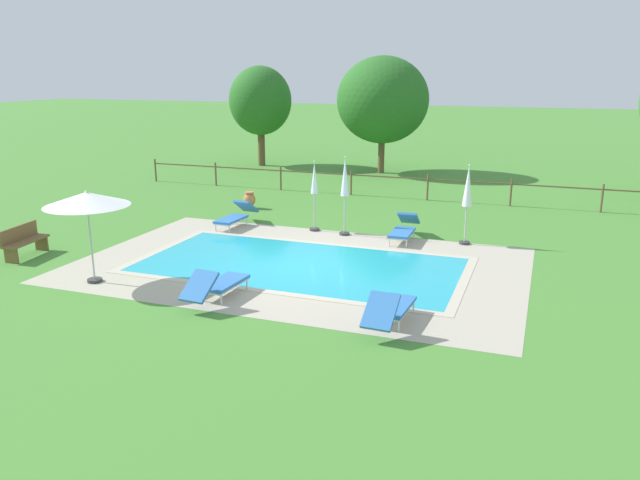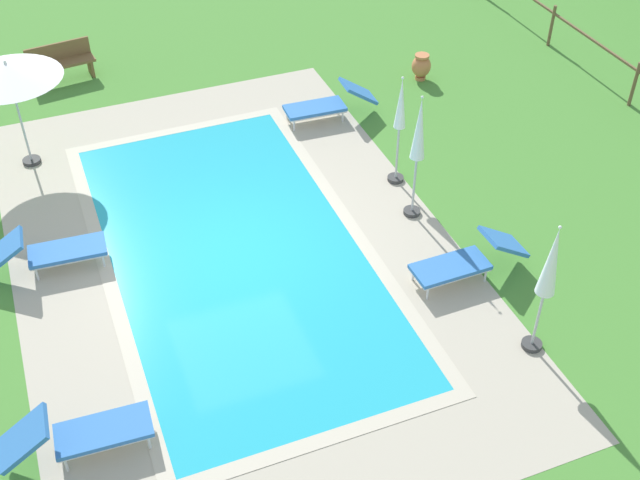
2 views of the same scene
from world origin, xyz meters
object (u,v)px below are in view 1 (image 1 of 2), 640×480
(terracotta_urn_near_fence, at_px, (250,199))
(tree_west_mid, at_px, (383,100))
(sun_lounger_north_near_steps, at_px, (236,216))
(patio_umbrella_open_foreground, at_px, (87,200))
(patio_umbrella_closed_row_mid_west, at_px, (314,186))
(sun_lounger_north_mid, at_px, (218,284))
(tree_centre, at_px, (260,101))
(patio_umbrella_closed_row_west, at_px, (345,183))
(sun_lounger_north_far, at_px, (404,229))
(patio_umbrella_closed_row_centre, at_px, (468,191))
(sun_lounger_north_end, at_px, (391,308))
(wooden_bench_lawn_side, at_px, (24,240))

(terracotta_urn_near_fence, bearing_deg, tree_west_mid, 76.01)
(sun_lounger_north_near_steps, height_order, terracotta_urn_near_fence, sun_lounger_north_near_steps)
(patio_umbrella_open_foreground, distance_m, patio_umbrella_closed_row_mid_west, 7.40)
(sun_lounger_north_mid, relative_size, tree_west_mid, 0.36)
(tree_centre, bearing_deg, patio_umbrella_closed_row_west, -54.95)
(sun_lounger_north_far, xyz_separation_m, patio_umbrella_closed_row_mid_west, (-2.98, 0.14, 1.10))
(tree_centre, bearing_deg, patio_umbrella_closed_row_mid_west, -57.99)
(terracotta_urn_near_fence, relative_size, tree_west_mid, 0.11)
(sun_lounger_north_near_steps, xyz_separation_m, sun_lounger_north_far, (5.64, 0.23, -0.00))
(patio_umbrella_closed_row_west, xyz_separation_m, patio_umbrella_closed_row_centre, (3.71, 0.22, -0.06))
(sun_lounger_north_near_steps, distance_m, sun_lounger_north_far, 5.64)
(patio_umbrella_open_foreground, xyz_separation_m, patio_umbrella_closed_row_west, (4.36, 6.43, -0.39))
(sun_lounger_north_near_steps, xyz_separation_m, patio_umbrella_closed_row_centre, (7.45, 0.41, 1.24))
(patio_umbrella_closed_row_centre, bearing_deg, sun_lounger_north_mid, -124.73)
(sun_lounger_north_end, xyz_separation_m, patio_umbrella_closed_row_mid_west, (-4.19, 6.71, 1.09))
(patio_umbrella_closed_row_centre, bearing_deg, terracotta_urn_near_fence, 164.54)
(sun_lounger_north_mid, relative_size, patio_umbrella_closed_row_mid_west, 0.90)
(sun_lounger_north_near_steps, bearing_deg, patio_umbrella_closed_row_west, 2.96)
(sun_lounger_north_end, bearing_deg, patio_umbrella_closed_row_centre, 84.94)
(terracotta_urn_near_fence, xyz_separation_m, tree_centre, (-4.31, 10.15, 3.12))
(patio_umbrella_open_foreground, bearing_deg, tree_west_mid, 83.16)
(patio_umbrella_open_foreground, xyz_separation_m, wooden_bench_lawn_side, (-3.29, 1.11, -1.59))
(sun_lounger_north_mid, relative_size, patio_umbrella_open_foreground, 0.90)
(sun_lounger_north_near_steps, relative_size, wooden_bench_lawn_side, 1.33)
(patio_umbrella_closed_row_mid_west, relative_size, tree_centre, 0.43)
(patio_umbrella_closed_row_centre, bearing_deg, patio_umbrella_closed_row_west, -176.65)
(terracotta_urn_near_fence, xyz_separation_m, tree_west_mid, (2.48, 9.94, 3.28))
(tree_west_mid, xyz_separation_m, tree_centre, (-6.78, 0.21, -0.16))
(sun_lounger_north_mid, xyz_separation_m, patio_umbrella_open_foreground, (-3.45, 0.02, 1.69))
(terracotta_urn_near_fence, bearing_deg, wooden_bench_lawn_side, -111.48)
(sun_lounger_north_mid, distance_m, patio_umbrella_open_foreground, 3.84)
(tree_centre, bearing_deg, patio_umbrella_closed_row_centre, -44.66)
(sun_lounger_north_near_steps, bearing_deg, patio_umbrella_closed_row_mid_west, 8.00)
(sun_lounger_north_near_steps, relative_size, tree_west_mid, 0.36)
(sun_lounger_north_end, distance_m, patio_umbrella_closed_row_west, 7.35)
(sun_lounger_north_mid, xyz_separation_m, sun_lounger_north_end, (4.02, -0.08, 0.00))
(sun_lounger_north_end, height_order, patio_umbrella_closed_row_west, patio_umbrella_closed_row_west)
(wooden_bench_lawn_side, bearing_deg, terracotta_urn_near_fence, 68.52)
(sun_lounger_north_near_steps, bearing_deg, tree_west_mid, 82.59)
(sun_lounger_north_far, height_order, wooden_bench_lawn_side, wooden_bench_lawn_side)
(tree_west_mid, bearing_deg, sun_lounger_north_near_steps, -97.41)
(wooden_bench_lawn_side, distance_m, tree_west_mid, 18.87)
(patio_umbrella_closed_row_mid_west, distance_m, wooden_bench_lawn_side, 8.62)
(wooden_bench_lawn_side, bearing_deg, sun_lounger_north_far, 29.28)
(patio_umbrella_closed_row_mid_west, distance_m, tree_west_mid, 12.50)
(sun_lounger_north_end, xyz_separation_m, patio_umbrella_closed_row_centre, (0.60, 6.75, 1.24))
(patio_umbrella_closed_row_mid_west, bearing_deg, sun_lounger_north_mid, -88.55)
(patio_umbrella_closed_row_west, relative_size, terracotta_urn_near_fence, 3.96)
(sun_lounger_north_end, relative_size, tree_west_mid, 0.35)
(patio_umbrella_closed_row_centre, relative_size, tree_centre, 0.45)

